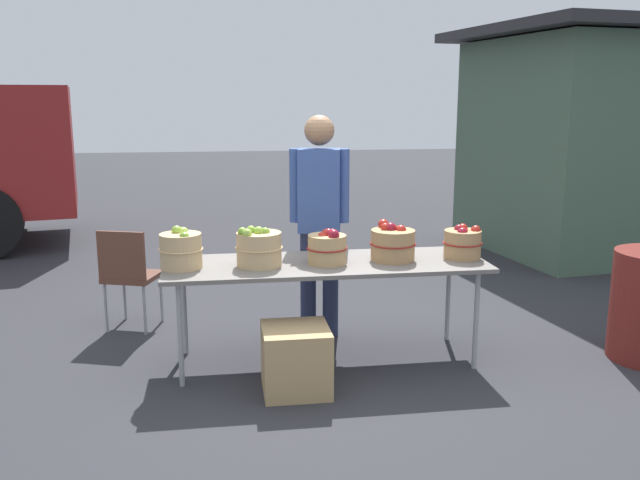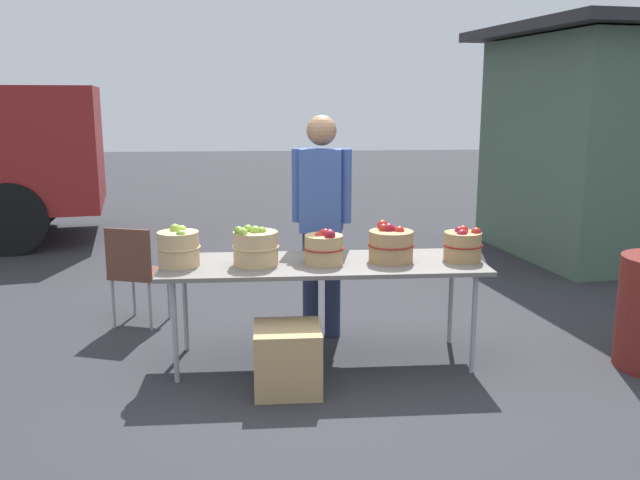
{
  "view_description": "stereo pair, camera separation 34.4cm",
  "coord_description": "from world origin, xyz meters",
  "px_view_note": "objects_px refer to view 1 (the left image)",
  "views": [
    {
      "loc": [
        -0.74,
        -4.67,
        1.91
      ],
      "look_at": [
        0.0,
        0.3,
        0.85
      ],
      "focal_mm": 38.08,
      "sensor_mm": 36.0,
      "label": 1
    },
    {
      "loc": [
        -0.4,
        -4.71,
        1.91
      ],
      "look_at": [
        0.0,
        0.3,
        0.85
      ],
      "focal_mm": 38.08,
      "sensor_mm": 36.0,
      "label": 2
    }
  ],
  "objects_px": {
    "apple_basket_green_1": "(259,248)",
    "apple_basket_red_1": "(393,243)",
    "folding_chair": "(128,271)",
    "produce_crate": "(296,359)",
    "apple_basket_green_0": "(181,250)",
    "market_table": "(326,268)",
    "vendor_adult": "(319,209)",
    "apple_basket_red_2": "(463,243)",
    "apple_basket_red_0": "(328,248)"
  },
  "relations": [
    {
      "from": "apple_basket_green_1",
      "to": "apple_basket_red_0",
      "type": "relative_size",
      "value": 1.14
    },
    {
      "from": "apple_basket_green_1",
      "to": "produce_crate",
      "type": "xyz_separation_m",
      "value": [
        0.21,
        -0.45,
        -0.66
      ]
    },
    {
      "from": "apple_basket_green_0",
      "to": "vendor_adult",
      "type": "distance_m",
      "value": 1.21
    },
    {
      "from": "vendor_adult",
      "to": "apple_basket_red_1",
      "type": "bearing_deg",
      "value": 140.73
    },
    {
      "from": "apple_basket_green_0",
      "to": "produce_crate",
      "type": "height_order",
      "value": "apple_basket_green_0"
    },
    {
      "from": "apple_basket_red_2",
      "to": "vendor_adult",
      "type": "distance_m",
      "value": 1.15
    },
    {
      "from": "apple_basket_green_0",
      "to": "vendor_adult",
      "type": "height_order",
      "value": "vendor_adult"
    },
    {
      "from": "market_table",
      "to": "vendor_adult",
      "type": "relative_size",
      "value": 1.29
    },
    {
      "from": "apple_basket_green_0",
      "to": "folding_chair",
      "type": "height_order",
      "value": "apple_basket_green_0"
    },
    {
      "from": "market_table",
      "to": "apple_basket_green_1",
      "type": "xyz_separation_m",
      "value": [
        -0.48,
        -0.03,
        0.17
      ]
    },
    {
      "from": "produce_crate",
      "to": "folding_chair",
      "type": "bearing_deg",
      "value": 131.21
    },
    {
      "from": "apple_basket_red_1",
      "to": "folding_chair",
      "type": "relative_size",
      "value": 0.39
    },
    {
      "from": "apple_basket_red_1",
      "to": "apple_basket_green_0",
      "type": "bearing_deg",
      "value": -179.5
    },
    {
      "from": "apple_basket_red_1",
      "to": "produce_crate",
      "type": "height_order",
      "value": "apple_basket_red_1"
    },
    {
      "from": "apple_basket_green_1",
      "to": "apple_basket_red_0",
      "type": "distance_m",
      "value": 0.49
    },
    {
      "from": "market_table",
      "to": "apple_basket_green_1",
      "type": "height_order",
      "value": "apple_basket_green_1"
    },
    {
      "from": "apple_basket_red_0",
      "to": "market_table",
      "type": "bearing_deg",
      "value": 96.13
    },
    {
      "from": "market_table",
      "to": "produce_crate",
      "type": "distance_m",
      "value": 0.74
    },
    {
      "from": "market_table",
      "to": "apple_basket_green_0",
      "type": "distance_m",
      "value": 1.03
    },
    {
      "from": "apple_basket_red_0",
      "to": "vendor_adult",
      "type": "xyz_separation_m",
      "value": [
        0.03,
        0.6,
        0.18
      ]
    },
    {
      "from": "apple_basket_green_1",
      "to": "apple_basket_red_1",
      "type": "distance_m",
      "value": 0.97
    },
    {
      "from": "market_table",
      "to": "apple_basket_red_2",
      "type": "height_order",
      "value": "apple_basket_red_2"
    },
    {
      "from": "apple_basket_red_2",
      "to": "vendor_adult",
      "type": "xyz_separation_m",
      "value": [
        -0.98,
        0.58,
        0.18
      ]
    },
    {
      "from": "apple_basket_green_0",
      "to": "apple_basket_red_2",
      "type": "height_order",
      "value": "apple_basket_green_0"
    },
    {
      "from": "vendor_adult",
      "to": "folding_chair",
      "type": "xyz_separation_m",
      "value": [
        -1.54,
        0.36,
        -0.54
      ]
    },
    {
      "from": "folding_chair",
      "to": "apple_basket_red_0",
      "type": "bearing_deg",
      "value": 166.09
    },
    {
      "from": "apple_basket_red_0",
      "to": "vendor_adult",
      "type": "height_order",
      "value": "vendor_adult"
    },
    {
      "from": "apple_basket_green_0",
      "to": "apple_basket_red_2",
      "type": "xyz_separation_m",
      "value": [
        2.03,
        -0.0,
        -0.02
      ]
    },
    {
      "from": "apple_basket_green_1",
      "to": "apple_basket_red_1",
      "type": "xyz_separation_m",
      "value": [
        0.97,
        0.03,
        -0.0
      ]
    },
    {
      "from": "apple_basket_red_1",
      "to": "produce_crate",
      "type": "relative_size",
      "value": 0.77
    },
    {
      "from": "apple_basket_green_1",
      "to": "vendor_adult",
      "type": "height_order",
      "value": "vendor_adult"
    },
    {
      "from": "apple_basket_red_2",
      "to": "folding_chair",
      "type": "distance_m",
      "value": 2.71
    },
    {
      "from": "vendor_adult",
      "to": "apple_basket_red_2",
      "type": "bearing_deg",
      "value": 161.25
    },
    {
      "from": "market_table",
      "to": "apple_basket_red_1",
      "type": "bearing_deg",
      "value": -0.69
    },
    {
      "from": "apple_basket_red_1",
      "to": "produce_crate",
      "type": "xyz_separation_m",
      "value": [
        -0.76,
        -0.48,
        -0.66
      ]
    },
    {
      "from": "apple_basket_green_0",
      "to": "vendor_adult",
      "type": "xyz_separation_m",
      "value": [
        1.05,
        0.58,
        0.17
      ]
    },
    {
      "from": "apple_basket_green_1",
      "to": "folding_chair",
      "type": "relative_size",
      "value": 0.39
    },
    {
      "from": "apple_basket_red_1",
      "to": "apple_basket_red_2",
      "type": "bearing_deg",
      "value": -1.67
    },
    {
      "from": "apple_basket_green_0",
      "to": "vendor_adult",
      "type": "bearing_deg",
      "value": 28.72
    },
    {
      "from": "apple_basket_green_1",
      "to": "apple_basket_red_2",
      "type": "xyz_separation_m",
      "value": [
        1.49,
        0.01,
        -0.01
      ]
    },
    {
      "from": "apple_basket_green_0",
      "to": "apple_basket_red_0",
      "type": "xyz_separation_m",
      "value": [
        1.02,
        -0.02,
        -0.01
      ]
    },
    {
      "from": "apple_basket_red_1",
      "to": "folding_chair",
      "type": "height_order",
      "value": "apple_basket_red_1"
    },
    {
      "from": "apple_basket_green_1",
      "to": "market_table",
      "type": "bearing_deg",
      "value": 4.13
    },
    {
      "from": "apple_basket_red_0",
      "to": "apple_basket_red_2",
      "type": "height_order",
      "value": "apple_basket_red_0"
    },
    {
      "from": "produce_crate",
      "to": "apple_basket_red_1",
      "type": "bearing_deg",
      "value": 32.08
    },
    {
      "from": "apple_basket_green_0",
      "to": "apple_basket_green_1",
      "type": "relative_size",
      "value": 0.92
    },
    {
      "from": "market_table",
      "to": "folding_chair",
      "type": "xyz_separation_m",
      "value": [
        -1.51,
        0.92,
        -0.2
      ]
    },
    {
      "from": "apple_basket_red_1",
      "to": "produce_crate",
      "type": "bearing_deg",
      "value": -147.92
    },
    {
      "from": "market_table",
      "to": "vendor_adult",
      "type": "distance_m",
      "value": 0.65
    },
    {
      "from": "apple_basket_red_0",
      "to": "apple_basket_red_1",
      "type": "distance_m",
      "value": 0.48
    }
  ]
}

